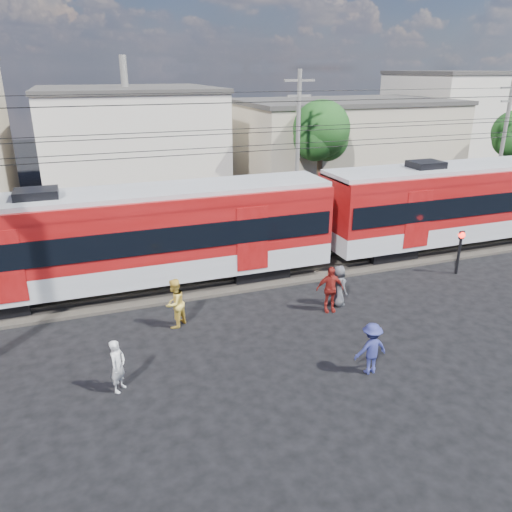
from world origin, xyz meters
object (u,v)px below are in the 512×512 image
at_px(commuter_train, 137,234).
at_px(pedestrian_c, 371,348).
at_px(crossing_signal, 460,244).
at_px(pedestrian_a, 118,366).

relative_size(commuter_train, pedestrian_c, 31.19).
distance_m(commuter_train, pedestrian_c, 10.09).
bearing_deg(crossing_signal, commuter_train, 167.42).
xyz_separation_m(pedestrian_a, crossing_signal, (14.85, 3.66, 0.59)).
height_order(pedestrian_a, crossing_signal, crossing_signal).
bearing_deg(pedestrian_a, crossing_signal, -40.20).
xyz_separation_m(commuter_train, crossing_signal, (13.31, -2.97, -1.03)).
bearing_deg(crossing_signal, pedestrian_a, -166.15).
height_order(commuter_train, pedestrian_a, commuter_train).
relative_size(pedestrian_c, crossing_signal, 0.82).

